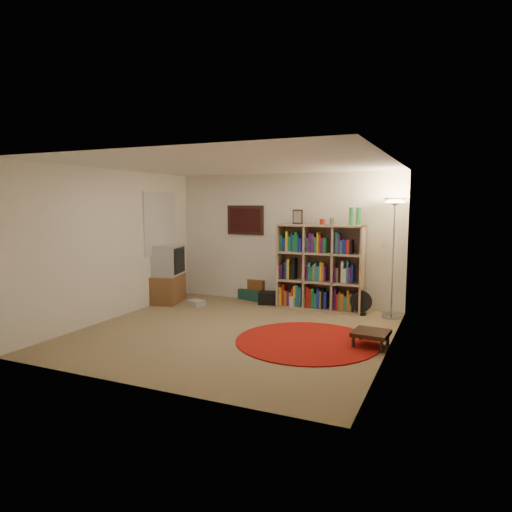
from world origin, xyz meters
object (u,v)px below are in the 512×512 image
(floor_lamp, at_px, (395,219))
(suitcase, at_px, (256,294))
(bookshelf, at_px, (319,269))
(side_table, at_px, (371,334))
(floor_fan, at_px, (361,303))
(tv_stand, at_px, (167,275))

(floor_lamp, xyz_separation_m, suitcase, (-2.71, 0.43, -1.58))
(bookshelf, height_order, side_table, bookshelf)
(floor_fan, bearing_deg, bookshelf, 153.06)
(floor_fan, xyz_separation_m, suitcase, (-2.20, 0.45, -0.12))
(floor_fan, distance_m, side_table, 1.77)
(bookshelf, height_order, suitcase, bookshelf)
(suitcase, bearing_deg, side_table, -22.75)
(side_table, bearing_deg, tv_stand, 163.74)
(floor_lamp, xyz_separation_m, tv_stand, (-4.20, -0.51, -1.14))
(tv_stand, distance_m, suitcase, 1.82)
(floor_fan, relative_size, tv_stand, 0.38)
(floor_fan, relative_size, side_table, 0.86)
(bookshelf, distance_m, floor_lamp, 1.61)
(tv_stand, xyz_separation_m, suitcase, (1.49, 0.94, -0.44))
(floor_fan, bearing_deg, tv_stand, 170.26)
(floor_lamp, bearing_deg, suitcase, 170.91)
(bookshelf, xyz_separation_m, side_table, (1.26, -1.84, -0.57))
(bookshelf, xyz_separation_m, tv_stand, (-2.89, -0.63, -0.21))
(floor_lamp, height_order, suitcase, floor_lamp)
(floor_lamp, distance_m, floor_fan, 1.55)
(suitcase, distance_m, side_table, 3.43)
(bookshelf, relative_size, floor_fan, 4.34)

